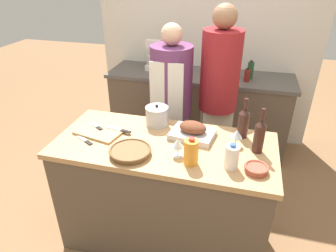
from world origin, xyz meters
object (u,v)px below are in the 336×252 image
wicker_basket (130,151)px  milk_jug (232,157)px  person_cook_aproned (171,103)px  knife_paring (85,140)px  mixing_bowl (256,169)px  juice_jug (191,152)px  wine_glass_right (237,134)px  wine_bottle_dark (259,135)px  wine_glass_left (178,144)px  condiment_bottle_tall (247,75)px  condiment_bottle_short (250,70)px  cutting_board (99,132)px  knife_chef (119,130)px  condiment_bottle_extra (184,65)px  stock_pot (157,116)px  knife_bread (97,126)px  stand_mixer (154,58)px  roasting_pan (193,131)px  wine_bottle_green (243,122)px  person_cook_guest (218,95)px

wicker_basket → milk_jug: 0.66m
person_cook_aproned → knife_paring: bearing=-115.8°
mixing_bowl → milk_jug: (-0.15, 0.01, 0.06)m
juice_jug → wine_glass_right: 0.39m
wine_bottle_dark → knife_paring: (-1.19, -0.18, -0.12)m
wine_glass_left → juice_jug: bearing=-31.8°
condiment_bottle_tall → condiment_bottle_short: bearing=74.1°
wine_bottle_dark → condiment_bottle_short: size_ratio=1.58×
cutting_board → knife_paring: size_ratio=2.23×
condiment_bottle_tall → knife_chef: bearing=-123.2°
condiment_bottle_extra → person_cook_aproned: 0.88m
stock_pot → knife_chef: 0.31m
mixing_bowl → knife_bread: 1.21m
milk_jug → stand_mixer: 1.99m
mixing_bowl → person_cook_aproned: size_ratio=0.09×
roasting_pan → condiment_bottle_tall: (0.34, 1.28, 0.02)m
knife_bread → condiment_bottle_extra: 1.59m
roasting_pan → wine_bottle_green: bearing=16.1°
wine_glass_right → knife_chef: bearing=-177.9°
wine_glass_right → knife_bread: 1.05m
person_cook_guest → condiment_bottle_short: bearing=53.3°
wine_glass_right → wine_glass_left: bearing=-148.4°
person_cook_guest → condiment_bottle_extra: bearing=106.5°
knife_paring → knife_chef: bearing=43.5°
milk_jug → knife_bread: 1.06m
person_cook_guest → milk_jug: bearing=-94.3°
wine_glass_right → knife_bread: size_ratio=0.89×
juice_jug → wicker_basket: bearing=-179.4°
wicker_basket → roasting_pan: bearing=42.9°
stand_mixer → person_cook_aproned: person_cook_aproned is taller
juice_jug → wine_glass_right: bearing=47.6°
cutting_board → wine_bottle_green: wine_bottle_green is taller
mixing_bowl → person_cook_guest: size_ratio=0.08×
wine_glass_left → person_cook_guest: person_cook_guest is taller
cutting_board → wine_glass_left: 0.66m
knife_chef → knife_bread: (-0.19, 0.00, -0.00)m
wicker_basket → stock_pot: 0.45m
wine_bottle_dark → knife_bread: 1.19m
juice_jug → condiment_bottle_tall: (0.29, 1.61, -0.02)m
stand_mixer → cutting_board: bearing=-88.5°
wine_glass_left → stand_mixer: size_ratio=0.36×
wicker_basket → milk_jug: (0.66, 0.03, 0.05)m
condiment_bottle_extra → roasting_pan: bearing=-75.5°
roasting_pan → mixing_bowl: 0.55m
juice_jug → wine_glass_left: (-0.10, 0.06, 0.01)m
milk_jug → person_cook_guest: person_cook_guest is taller
knife_paring → knife_bread: knife_bread is taller
roasting_pan → wine_bottle_green: 0.37m
wine_bottle_green → condiment_bottle_extra: bearing=117.9°
wine_glass_right → person_cook_aproned: 0.91m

